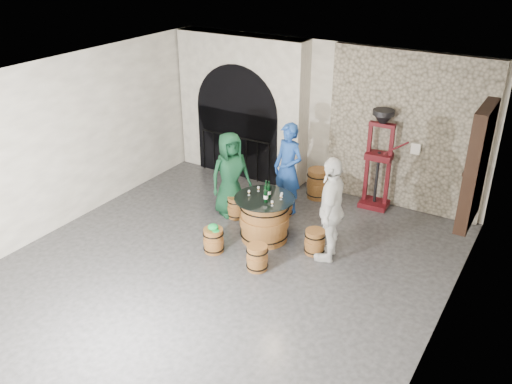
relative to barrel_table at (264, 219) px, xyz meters
The scene contains 30 objects.
ground 1.39m from the barrel_table, 94.62° to the right, with size 8.00×8.00×0.00m, color #2B2B2E.
wall_back 2.93m from the barrel_table, 92.29° to the left, with size 8.00×8.00×0.00m, color white.
wall_left 4.02m from the barrel_table, 159.86° to the right, with size 8.00×8.00×0.00m, color white.
wall_right 3.83m from the barrel_table, 21.30° to the right, with size 8.00×8.00×0.00m, color white.
ceiling 3.08m from the barrel_table, 94.62° to the right, with size 8.00×8.00×0.00m, color beige.
stone_facing_panel 3.33m from the barrel_table, 57.10° to the left, with size 3.20×0.12×3.18m, color tan.
arched_opening 3.35m from the barrel_table, 129.73° to the left, with size 3.10×0.60×3.19m.
shuttered_window 3.71m from the barrel_table, 18.22° to the left, with size 0.23×1.10×2.00m.
barrel_table is the anchor object (origin of this frame).
barrel_stool_left 1.03m from the barrel_table, 153.98° to the left, with size 0.38×0.38×0.45m.
barrel_stool_far 1.03m from the barrel_table, 98.01° to the left, with size 0.38×0.38×0.45m.
barrel_stool_right 1.03m from the barrel_table, ahead, with size 0.38×0.38×0.45m.
barrel_stool_near_right 1.03m from the barrel_table, 66.49° to the right, with size 0.38×0.38×0.45m.
barrel_stool_near_left 1.03m from the barrel_table, 122.94° to the right, with size 0.38×0.38×0.45m.
green_cap 1.01m from the barrel_table, 122.72° to the right, with size 0.24×0.19×0.10m.
person_green 1.30m from the barrel_table, 153.98° to the left, with size 0.84×0.55×1.72m, color #103A21.
person_blue 1.33m from the barrel_table, 98.01° to the left, with size 0.68×0.45×1.86m, color #1A4091.
person_white 1.38m from the barrel_table, ahead, with size 1.11×0.46×1.89m, color white.
wine_bottle_left 0.56m from the barrel_table, 94.60° to the left, with size 0.08×0.08×0.32m.
wine_bottle_center 0.58m from the barrel_table, 52.11° to the right, with size 0.08×0.08×0.32m.
wine_bottle_right 0.56m from the barrel_table, 43.27° to the left, with size 0.08×0.08×0.32m.
tasting_glass_a 0.56m from the barrel_table, behind, with size 0.05×0.05×0.10m, color #AA6D21, non-canonical shape.
tasting_glass_b 0.56m from the barrel_table, 17.72° to the left, with size 0.05×0.05×0.10m, color #AA6D21, non-canonical shape.
tasting_glass_c 0.57m from the barrel_table, 111.48° to the left, with size 0.05×0.05×0.10m, color #AA6D21, non-canonical shape.
tasting_glass_d 0.57m from the barrel_table, 34.50° to the left, with size 0.05×0.05×0.10m, color #AA6D21, non-canonical shape.
tasting_glass_e 0.58m from the barrel_table, 36.76° to the right, with size 0.05×0.05×0.10m, color #AA6D21, non-canonical shape.
tasting_glass_f 0.56m from the barrel_table, 143.34° to the left, with size 0.05×0.05×0.10m, color #AA6D21, non-canonical shape.
side_barrel 2.09m from the barrel_table, 87.33° to the left, with size 0.48×0.48×0.64m.
corking_press 2.77m from the barrel_table, 60.95° to the left, with size 0.86×0.49×2.08m.
control_box 3.33m from the barrel_table, 52.55° to the left, with size 0.18×0.10×0.22m, color silver.
Camera 1 is at (4.48, -6.21, 5.20)m, focal length 38.00 mm.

